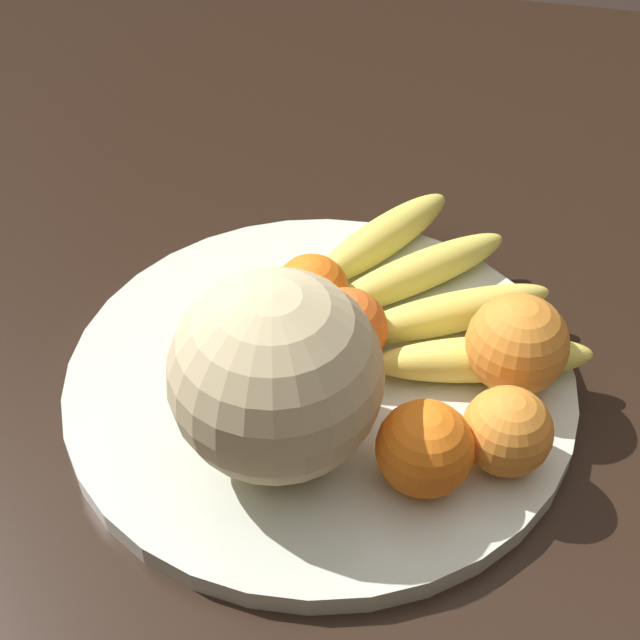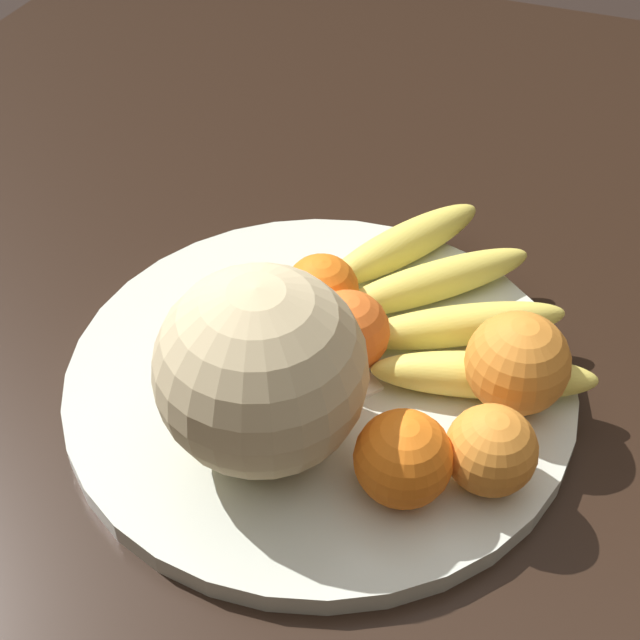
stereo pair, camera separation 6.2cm
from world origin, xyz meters
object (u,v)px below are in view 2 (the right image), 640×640
at_px(orange_back_right, 517,363).
at_px(fruit_bowl, 320,377).
at_px(melon, 261,371).
at_px(orange_front_left, 403,459).
at_px(kitchen_table, 272,492).
at_px(orange_mid_center, 348,332).
at_px(banana_bunch, 442,303).
at_px(produce_tag, 318,398).
at_px(orange_back_left, 317,290).
at_px(orange_front_right, 491,451).

bearing_deg(orange_back_right, fruit_bowl, -80.98).
height_order(melon, orange_front_left, melon).
xyz_separation_m(kitchen_table, orange_mid_center, (-0.07, 0.03, 0.12)).
bearing_deg(banana_bunch, produce_tag, -155.42).
distance_m(kitchen_table, banana_bunch, 0.20).
bearing_deg(orange_back_left, orange_front_left, 39.41).
xyz_separation_m(fruit_bowl, orange_front_right, (0.05, 0.14, 0.04)).
height_order(fruit_bowl, orange_front_left, orange_front_left).
relative_size(melon, orange_front_left, 2.17).
bearing_deg(kitchen_table, banana_bunch, 148.02).
height_order(orange_front_left, orange_front_right, orange_front_left).
bearing_deg(orange_front_right, orange_back_left, -123.77).
relative_size(orange_back_left, orange_back_right, 0.79).
height_order(melon, orange_back_left, melon).
xyz_separation_m(melon, banana_bunch, (-0.16, 0.08, -0.05)).
distance_m(fruit_bowl, orange_mid_center, 0.04).
xyz_separation_m(orange_mid_center, orange_back_right, (-0.01, 0.12, 0.01)).
bearing_deg(produce_tag, melon, 14.23).
distance_m(banana_bunch, produce_tag, 0.13).
xyz_separation_m(melon, orange_back_left, (-0.13, -0.01, -0.04)).
xyz_separation_m(banana_bunch, orange_back_left, (0.03, -0.09, 0.01)).
bearing_deg(orange_front_right, fruit_bowl, -111.66).
bearing_deg(orange_mid_center, kitchen_table, -26.54).
bearing_deg(kitchen_table, produce_tag, 133.08).
relative_size(melon, orange_mid_center, 2.24).
height_order(orange_front_left, orange_back_right, orange_back_right).
distance_m(melon, orange_front_left, 0.10).
bearing_deg(fruit_bowl, orange_front_right, 68.34).
distance_m(orange_front_right, orange_mid_center, 0.14).
relative_size(orange_mid_center, produce_tag, 0.65).
bearing_deg(fruit_bowl, orange_front_left, 46.92).
distance_m(melon, banana_bunch, 0.19).
distance_m(orange_front_left, orange_back_right, 0.11).
distance_m(fruit_bowl, produce_tag, 0.03).
xyz_separation_m(orange_back_right, produce_tag, (0.05, -0.13, -0.03)).
xyz_separation_m(banana_bunch, orange_back_right, (0.06, 0.07, 0.02)).
distance_m(orange_mid_center, orange_back_right, 0.12).
xyz_separation_m(orange_back_left, produce_tag, (0.08, 0.03, -0.03)).
relative_size(orange_front_left, produce_tag, 0.67).
relative_size(banana_bunch, orange_back_left, 4.21).
bearing_deg(orange_mid_center, orange_front_left, 36.45).
bearing_deg(melon, kitchen_table, -158.79).
bearing_deg(orange_back_left, orange_front_right, 56.23).
relative_size(fruit_bowl, orange_front_right, 6.27).
height_order(orange_front_right, orange_back_right, orange_back_right).
height_order(orange_mid_center, produce_tag, orange_mid_center).
height_order(kitchen_table, orange_back_right, orange_back_right).
xyz_separation_m(kitchen_table, orange_back_left, (-0.11, -0.00, 0.12)).
xyz_separation_m(fruit_bowl, orange_back_right, (-0.02, 0.14, 0.04)).
bearing_deg(melon, banana_bunch, 154.09).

